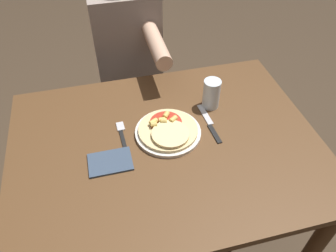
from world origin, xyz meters
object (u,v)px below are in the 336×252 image
object	(u,v)px
knife	(210,124)
pizza	(168,130)
person_diner	(129,56)
plate	(168,132)
fork	(122,136)
dining_table	(166,162)
drinking_glass	(211,94)

from	to	relation	value
knife	pizza	bearing A→B (deg)	-175.45
person_diner	pizza	bearing A→B (deg)	-85.59
plate	pizza	xyz separation A→B (m)	(-0.00, -0.00, 0.02)
fork	person_diner	bearing A→B (deg)	78.88
fork	knife	world-z (taller)	same
dining_table	pizza	world-z (taller)	pizza
dining_table	plate	size ratio (longest dim) A/B	4.57
dining_table	knife	world-z (taller)	knife
pizza	fork	size ratio (longest dim) A/B	1.27
drinking_glass	person_diner	size ratio (longest dim) A/B	0.10
dining_table	person_diner	world-z (taller)	person_diner
pizza	drinking_glass	world-z (taller)	drinking_glass
dining_table	fork	world-z (taller)	fork
pizza	knife	world-z (taller)	pizza
dining_table	drinking_glass	bearing A→B (deg)	35.33
plate	person_diner	bearing A→B (deg)	94.51
person_diner	knife	bearing A→B (deg)	-70.64
plate	knife	bearing A→B (deg)	3.45
plate	pizza	world-z (taller)	pizza
fork	person_diner	size ratio (longest dim) A/B	0.15
fork	person_diner	world-z (taller)	person_diner
plate	fork	distance (m)	0.17
plate	drinking_glass	bearing A→B (deg)	28.88
plate	person_diner	size ratio (longest dim) A/B	0.21
pizza	fork	xyz separation A→B (m)	(-0.17, 0.03, -0.02)
fork	knife	distance (m)	0.34
knife	person_diner	world-z (taller)	person_diner
drinking_glass	person_diner	xyz separation A→B (m)	(-0.26, 0.52, -0.10)
dining_table	plate	world-z (taller)	plate
plate	fork	xyz separation A→B (m)	(-0.17, 0.03, -0.00)
dining_table	drinking_glass	distance (m)	0.32
drinking_glass	knife	bearing A→B (deg)	-110.30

